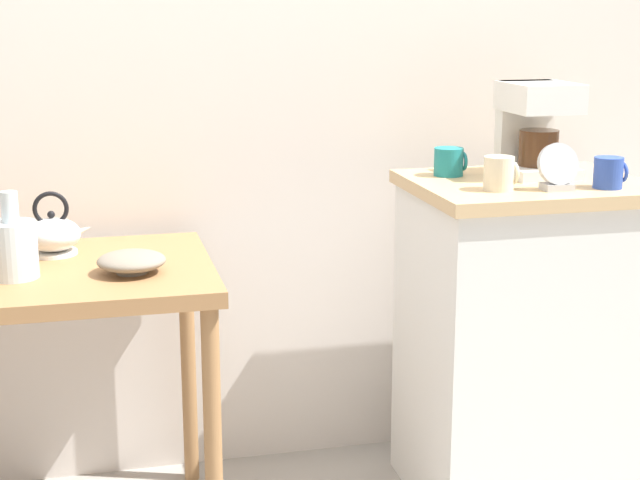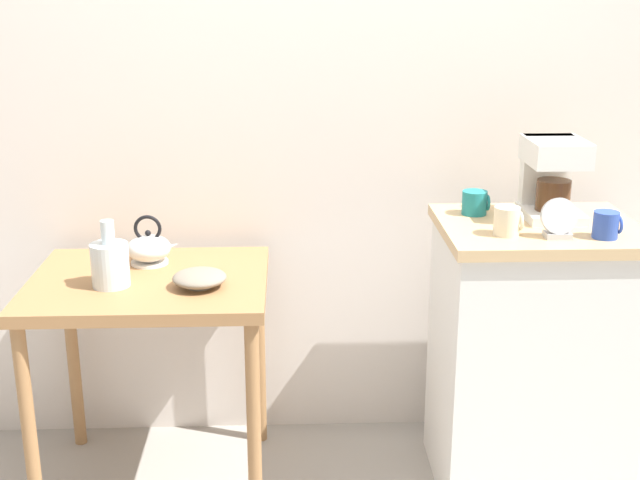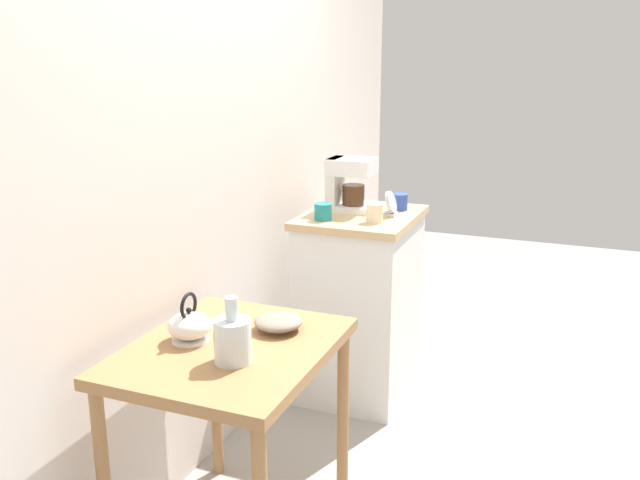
# 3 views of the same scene
# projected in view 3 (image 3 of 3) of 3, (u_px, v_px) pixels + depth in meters

# --- Properties ---
(ground_plane) EXTENTS (8.00, 8.00, 0.00)m
(ground_plane) POSITION_uv_depth(u_px,v_px,m) (310.00, 456.00, 2.94)
(ground_plane) COLOR gray
(back_wall) EXTENTS (4.40, 0.10, 2.80)m
(back_wall) POSITION_uv_depth(u_px,v_px,m) (215.00, 125.00, 2.83)
(back_wall) COLOR silver
(back_wall) RESTS_ON ground_plane
(wooden_table) EXTENTS (0.76, 0.63, 0.76)m
(wooden_table) POSITION_uv_depth(u_px,v_px,m) (231.00, 374.00, 2.26)
(wooden_table) COLOR #9E7044
(wooden_table) RESTS_ON ground_plane
(kitchen_counter) EXTENTS (0.63, 0.53, 0.93)m
(kitchen_counter) POSITION_uv_depth(u_px,v_px,m) (360.00, 303.00, 3.43)
(kitchen_counter) COLOR white
(kitchen_counter) RESTS_ON ground_plane
(bowl_stoneware) EXTENTS (0.17, 0.17, 0.05)m
(bowl_stoneware) POSITION_uv_depth(u_px,v_px,m) (278.00, 322.00, 2.35)
(bowl_stoneware) COLOR gray
(bowl_stoneware) RESTS_ON wooden_table
(teakettle) EXTENTS (0.18, 0.15, 0.17)m
(teakettle) POSITION_uv_depth(u_px,v_px,m) (190.00, 325.00, 2.26)
(teakettle) COLOR white
(teakettle) RESTS_ON wooden_table
(glass_carafe_vase) EXTENTS (0.12, 0.12, 0.21)m
(glass_carafe_vase) POSITION_uv_depth(u_px,v_px,m) (233.00, 339.00, 2.10)
(glass_carafe_vase) COLOR silver
(glass_carafe_vase) RESTS_ON wooden_table
(coffee_maker) EXTENTS (0.18, 0.22, 0.26)m
(coffee_maker) POSITION_uv_depth(u_px,v_px,m) (347.00, 182.00, 3.35)
(coffee_maker) COLOR white
(coffee_maker) RESTS_ON kitchen_counter
(mug_dark_teal) EXTENTS (0.09, 0.08, 0.08)m
(mug_dark_teal) POSITION_uv_depth(u_px,v_px,m) (323.00, 212.00, 3.17)
(mug_dark_teal) COLOR teal
(mug_dark_teal) RESTS_ON kitchen_counter
(mug_small_cream) EXTENTS (0.09, 0.08, 0.09)m
(mug_small_cream) POSITION_uv_depth(u_px,v_px,m) (375.00, 213.00, 3.13)
(mug_small_cream) COLOR beige
(mug_small_cream) RESTS_ON kitchen_counter
(mug_blue) EXTENTS (0.08, 0.08, 0.08)m
(mug_blue) POSITION_uv_depth(u_px,v_px,m) (400.00, 202.00, 3.37)
(mug_blue) COLOR #2D4CAD
(mug_blue) RESTS_ON kitchen_counter
(table_clock) EXTENTS (0.11, 0.06, 0.12)m
(table_clock) POSITION_uv_depth(u_px,v_px,m) (391.00, 205.00, 3.24)
(table_clock) COLOR #B2B5BA
(table_clock) RESTS_ON kitchen_counter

